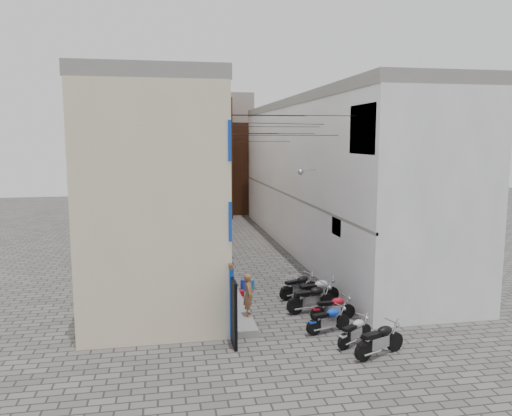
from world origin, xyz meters
TOP-DOWN VIEW (x-y plane):
  - ground at (0.00, 0.00)m, footprint 90.00×90.00m
  - plinth at (-2.05, 13.00)m, footprint 0.90×26.00m
  - building_left at (-4.98, 12.95)m, footprint 5.10×27.00m
  - building_right at (5.00, 13.00)m, footprint 5.94×26.00m
  - building_far_brick_left at (-2.00, 28.00)m, footprint 6.00×6.00m
  - building_far_brick_right at (3.00, 30.00)m, footprint 5.00×6.00m
  - building_far_concrete at (0.00, 34.00)m, footprint 8.00×5.00m
  - far_shopfront at (0.00, 25.20)m, footprint 2.00×0.30m
  - overhead_wires at (0.00, 7.64)m, footprint 5.80×13.02m
  - motorcycle_a at (1.79, -2.10)m, footprint 2.05×1.28m
  - motorcycle_b at (1.37, -1.13)m, footprint 1.70×1.35m
  - motorcycle_c at (0.85, 0.02)m, footprint 1.82×0.99m
  - motorcycle_d at (1.40, 1.12)m, footprint 1.80×0.69m
  - motorcycle_e at (0.87, 2.07)m, footprint 2.15×1.02m
  - motorcycle_f at (1.33, 2.90)m, footprint 2.17×1.11m
  - motorcycle_g at (0.86, 3.89)m, footprint 2.00×1.29m
  - person_a at (-1.70, 1.49)m, footprint 0.46×0.63m
  - person_b at (-1.75, 6.57)m, footprint 1.00×1.03m
  - water_jug_near at (-0.94, 5.30)m, footprint 0.39×0.39m
  - water_jug_far at (-1.25, 5.32)m, footprint 0.41×0.41m
  - red_crate at (-1.55, 4.60)m, footprint 0.38×0.30m

SIDE VIEW (x-z plane):
  - ground at x=0.00m, z-range 0.00..0.00m
  - red_crate at x=-1.55m, z-range 0.00..0.23m
  - plinth at x=-2.05m, z-range 0.00..0.25m
  - water_jug_near at x=-0.94m, z-range 0.00..0.47m
  - water_jug_far at x=-1.25m, z-range 0.00..0.49m
  - motorcycle_b at x=1.37m, z-range 0.00..0.97m
  - motorcycle_c at x=0.85m, z-range 0.00..1.00m
  - motorcycle_d at x=1.40m, z-range 0.00..1.02m
  - motorcycle_g at x=0.86m, z-range 0.00..1.11m
  - motorcycle_a at x=1.79m, z-range 0.00..1.13m
  - motorcycle_e at x=0.87m, z-range 0.00..1.20m
  - motorcycle_f at x=1.33m, z-range 0.00..1.20m
  - person_a at x=-1.70m, z-range 0.25..1.82m
  - person_b at x=-1.75m, z-range 0.25..1.92m
  - far_shopfront at x=0.00m, z-range 0.00..2.40m
  - building_far_brick_right at x=3.00m, z-range 0.00..8.00m
  - building_left at x=-4.98m, z-range 0.00..9.00m
  - building_right at x=5.00m, z-range 0.01..9.01m
  - building_far_brick_left at x=-2.00m, z-range 0.00..10.00m
  - building_far_concrete at x=0.00m, z-range 0.00..11.00m
  - overhead_wires at x=0.00m, z-range 6.46..7.79m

